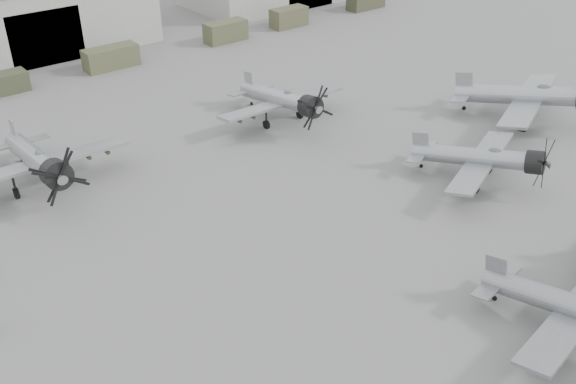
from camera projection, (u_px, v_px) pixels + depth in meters
name	position (u px, v px, depth m)	size (l,w,h in m)	color
ground	(445.00, 335.00, 34.39)	(220.00, 220.00, 0.00)	#555553
hangar_center	(22.00, 13.00, 73.56)	(29.00, 14.80, 8.70)	#A8A99E
support_truck_3	(2.00, 84.00, 63.56)	(4.97, 2.20, 1.97)	#353925
support_truck_4	(111.00, 57.00, 69.84)	(5.93, 2.20, 2.32)	#484930
support_truck_5	(226.00, 31.00, 77.97)	(5.27, 2.20, 2.42)	#44472E
support_truck_6	(289.00, 17.00, 83.34)	(4.94, 2.20, 2.43)	#47472E
support_truck_7	(366.00, 1.00, 91.08)	(5.76, 2.20, 2.03)	#383A26
aircraft_mid_2	(486.00, 159.00, 47.49)	(11.32, 10.22, 4.57)	gray
aircraft_mid_3	(534.00, 96.00, 56.68)	(13.83, 12.50, 5.61)	#919499
aircraft_far_0	(39.00, 161.00, 46.38)	(13.31, 11.98, 5.33)	gray
aircraft_far_1	(284.00, 100.00, 56.66)	(12.43, 11.18, 4.98)	#94979D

